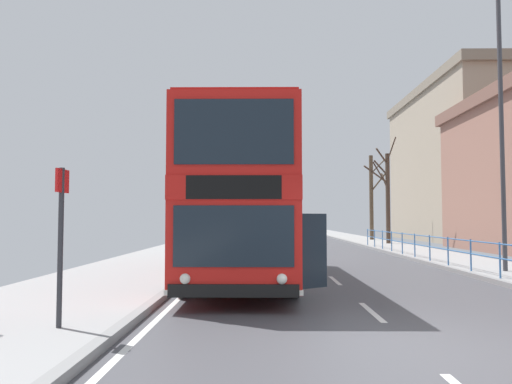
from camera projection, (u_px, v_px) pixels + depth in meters
The scene contains 8 objects.
ground at pixel (361, 344), 6.88m from camera, with size 15.80×140.00×0.20m.
double_decker_bus_main at pixel (244, 202), 14.52m from camera, with size 3.31×10.74×4.31m.
pedestrian_railing_far_kerb at pixel (448, 246), 17.43m from camera, with size 0.05×26.77×0.99m.
bus_stop_sign_near at pixel (61, 228), 7.54m from camera, with size 0.08×0.44×2.42m.
street_lamp_far_side at pixel (501, 106), 15.80m from camera, with size 0.28×0.60×9.19m.
bare_tree_far_00 at pixel (372, 195), 39.05m from camera, with size 1.55×2.87×6.70m.
bare_tree_far_01 at pixel (387, 193), 33.06m from camera, with size 2.04×2.39×6.95m.
background_building_01 at pixel (477, 163), 39.55m from camera, with size 9.67×18.47×12.34m.
Camera 1 is at (-2.09, -7.00, 1.78)m, focal length 34.75 mm.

